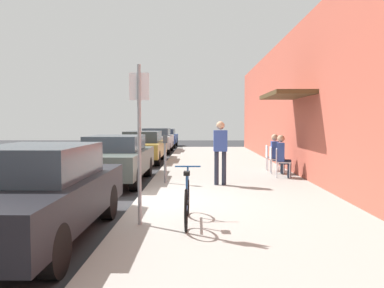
{
  "coord_description": "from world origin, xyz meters",
  "views": [
    {
      "loc": [
        1.35,
        -8.35,
        1.79
      ],
      "look_at": [
        1.13,
        6.37,
        0.97
      ],
      "focal_mm": 36.35,
      "sensor_mm": 36.0,
      "label": 1
    }
  ],
  "objects_px": {
    "parked_car_1": "(115,158)",
    "parked_car_2": "(143,146)",
    "parking_meter": "(165,155)",
    "seated_patron_0": "(283,154)",
    "cafe_chair_0": "(281,161)",
    "cafe_chair_1": "(274,158)",
    "parked_car_0": "(35,192)",
    "cafe_chair_2": "(270,156)",
    "street_sign": "(139,132)",
    "seated_patron_1": "(276,152)",
    "pedestrian_standing": "(220,148)",
    "bicycle_0": "(187,201)",
    "parked_car_4": "(164,137)",
    "parked_car_3": "(157,140)"
  },
  "relations": [
    {
      "from": "parked_car_1",
      "to": "parked_car_2",
      "type": "relative_size",
      "value": 1.0
    },
    {
      "from": "parking_meter",
      "to": "seated_patron_0",
      "type": "xyz_separation_m",
      "value": [
        3.47,
        1.13,
        -0.07
      ]
    },
    {
      "from": "cafe_chair_0",
      "to": "cafe_chair_1",
      "type": "relative_size",
      "value": 1.0
    },
    {
      "from": "cafe_chair_0",
      "to": "parked_car_0",
      "type": "bearing_deg",
      "value": -129.44
    },
    {
      "from": "parked_car_1",
      "to": "cafe_chair_0",
      "type": "bearing_deg",
      "value": 4.25
    },
    {
      "from": "parking_meter",
      "to": "cafe_chair_2",
      "type": "xyz_separation_m",
      "value": [
        3.41,
        2.81,
        -0.26
      ]
    },
    {
      "from": "street_sign",
      "to": "seated_patron_1",
      "type": "xyz_separation_m",
      "value": [
        3.52,
        6.44,
        -0.82
      ]
    },
    {
      "from": "seated_patron_0",
      "to": "cafe_chair_2",
      "type": "xyz_separation_m",
      "value": [
        -0.06,
        1.68,
        -0.19
      ]
    },
    {
      "from": "parked_car_0",
      "to": "cafe_chair_1",
      "type": "relative_size",
      "value": 5.06
    },
    {
      "from": "parked_car_1",
      "to": "parking_meter",
      "type": "bearing_deg",
      "value": -26.5
    },
    {
      "from": "street_sign",
      "to": "parked_car_1",
      "type": "bearing_deg",
      "value": 106.26
    },
    {
      "from": "cafe_chair_2",
      "to": "pedestrian_standing",
      "type": "bearing_deg",
      "value": -121.4
    },
    {
      "from": "bicycle_0",
      "to": "pedestrian_standing",
      "type": "height_order",
      "value": "pedestrian_standing"
    },
    {
      "from": "parked_car_2",
      "to": "street_sign",
      "type": "relative_size",
      "value": 1.69
    },
    {
      "from": "parked_car_0",
      "to": "bicycle_0",
      "type": "height_order",
      "value": "parked_car_0"
    },
    {
      "from": "parked_car_0",
      "to": "pedestrian_standing",
      "type": "bearing_deg",
      "value": 56.26
    },
    {
      "from": "bicycle_0",
      "to": "cafe_chair_0",
      "type": "relative_size",
      "value": 1.97
    },
    {
      "from": "parking_meter",
      "to": "street_sign",
      "type": "relative_size",
      "value": 0.51
    },
    {
      "from": "cafe_chair_2",
      "to": "pedestrian_standing",
      "type": "xyz_separation_m",
      "value": [
        -1.92,
        -3.14,
        0.5
      ]
    },
    {
      "from": "pedestrian_standing",
      "to": "parked_car_0",
      "type": "bearing_deg",
      "value": -123.74
    },
    {
      "from": "parked_car_2",
      "to": "bicycle_0",
      "type": "height_order",
      "value": "parked_car_2"
    },
    {
      "from": "parking_meter",
      "to": "bicycle_0",
      "type": "distance_m",
      "value": 4.34
    },
    {
      "from": "parked_car_0",
      "to": "street_sign",
      "type": "height_order",
      "value": "street_sign"
    },
    {
      "from": "parked_car_4",
      "to": "seated_patron_0",
      "type": "xyz_separation_m",
      "value": [
        5.02,
        -16.39,
        0.12
      ]
    },
    {
      "from": "street_sign",
      "to": "cafe_chair_1",
      "type": "relative_size",
      "value": 2.99
    },
    {
      "from": "parked_car_0",
      "to": "street_sign",
      "type": "distance_m",
      "value": 1.83
    },
    {
      "from": "pedestrian_standing",
      "to": "seated_patron_1",
      "type": "bearing_deg",
      "value": 50.55
    },
    {
      "from": "parked_car_3",
      "to": "parked_car_4",
      "type": "xyz_separation_m",
      "value": [
        0.0,
        5.21,
        -0.06
      ]
    },
    {
      "from": "parking_meter",
      "to": "bicycle_0",
      "type": "height_order",
      "value": "parking_meter"
    },
    {
      "from": "cafe_chair_1",
      "to": "pedestrian_standing",
      "type": "xyz_separation_m",
      "value": [
        -1.92,
        -2.41,
        0.5
      ]
    },
    {
      "from": "parked_car_0",
      "to": "cafe_chair_1",
      "type": "distance_m",
      "value": 8.56
    },
    {
      "from": "parked_car_2",
      "to": "cafe_chair_0",
      "type": "distance_m",
      "value": 7.33
    },
    {
      "from": "parked_car_0",
      "to": "pedestrian_standing",
      "type": "distance_m",
      "value": 5.5
    },
    {
      "from": "parked_car_1",
      "to": "bicycle_0",
      "type": "bearing_deg",
      "value": -65.72
    },
    {
      "from": "cafe_chair_2",
      "to": "seated_patron_1",
      "type": "bearing_deg",
      "value": -85.34
    },
    {
      "from": "parking_meter",
      "to": "seated_patron_0",
      "type": "relative_size",
      "value": 1.02
    },
    {
      "from": "cafe_chair_1",
      "to": "pedestrian_standing",
      "type": "relative_size",
      "value": 0.51
    },
    {
      "from": "bicycle_0",
      "to": "parking_meter",
      "type": "bearing_deg",
      "value": 99.6
    },
    {
      "from": "parked_car_2",
      "to": "cafe_chair_2",
      "type": "height_order",
      "value": "parked_car_2"
    },
    {
      "from": "cafe_chair_1",
      "to": "pedestrian_standing",
      "type": "bearing_deg",
      "value": -128.54
    },
    {
      "from": "bicycle_0",
      "to": "parked_car_2",
      "type": "bearing_deg",
      "value": 101.88
    },
    {
      "from": "cafe_chair_2",
      "to": "bicycle_0",
      "type": "bearing_deg",
      "value": -110.86
    },
    {
      "from": "parked_car_0",
      "to": "bicycle_0",
      "type": "xyz_separation_m",
      "value": [
        2.27,
        0.63,
        -0.26
      ]
    },
    {
      "from": "street_sign",
      "to": "parked_car_4",
      "type": "bearing_deg",
      "value": 93.92
    },
    {
      "from": "street_sign",
      "to": "bicycle_0",
      "type": "bearing_deg",
      "value": 8.02
    },
    {
      "from": "parked_car_1",
      "to": "cafe_chair_1",
      "type": "bearing_deg",
      "value": 14.7
    },
    {
      "from": "bicycle_0",
      "to": "parked_car_1",
      "type": "bearing_deg",
      "value": 114.28
    },
    {
      "from": "parking_meter",
      "to": "cafe_chair_1",
      "type": "height_order",
      "value": "parking_meter"
    },
    {
      "from": "parked_car_3",
      "to": "seated_patron_1",
      "type": "relative_size",
      "value": 3.41
    },
    {
      "from": "parking_meter",
      "to": "seated_patron_1",
      "type": "height_order",
      "value": "parking_meter"
    }
  ]
}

